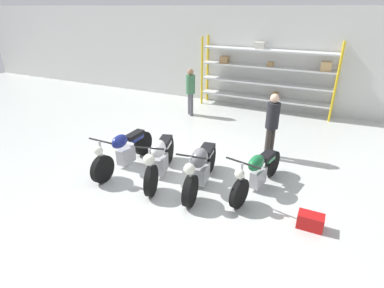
% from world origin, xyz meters
% --- Properties ---
extents(ground_plane, '(30.00, 30.00, 0.00)m').
position_xyz_m(ground_plane, '(0.00, 0.00, 0.00)').
color(ground_plane, silver).
extents(back_wall, '(30.00, 0.08, 3.60)m').
position_xyz_m(back_wall, '(0.00, 6.10, 1.80)').
color(back_wall, silver).
rests_on(back_wall, ground_plane).
extents(shelving_rack, '(4.83, 0.63, 2.56)m').
position_xyz_m(shelving_rack, '(0.40, 5.74, 1.36)').
color(shelving_rack, gold).
rests_on(shelving_rack, ground_plane).
extents(motorcycle_blue, '(0.62, 2.17, 0.99)m').
position_xyz_m(motorcycle_blue, '(-1.55, -0.13, 0.44)').
color(motorcycle_blue, black).
rests_on(motorcycle_blue, ground_plane).
extents(motorcycle_white, '(0.82, 2.07, 1.06)m').
position_xyz_m(motorcycle_white, '(-0.52, -0.17, 0.49)').
color(motorcycle_white, black).
rests_on(motorcycle_white, ground_plane).
extents(motorcycle_grey, '(0.60, 2.04, 1.06)m').
position_xyz_m(motorcycle_grey, '(0.46, -0.13, 0.48)').
color(motorcycle_grey, black).
rests_on(motorcycle_grey, ground_plane).
extents(motorcycle_green, '(0.77, 2.10, 0.96)m').
position_xyz_m(motorcycle_green, '(1.58, 0.26, 0.44)').
color(motorcycle_green, black).
rests_on(motorcycle_green, ground_plane).
extents(person_browsing, '(0.45, 0.45, 1.64)m').
position_xyz_m(person_browsing, '(-1.80, 4.02, 0.97)').
color(person_browsing, '#595960').
rests_on(person_browsing, ground_plane).
extents(person_near_rack, '(0.42, 0.42, 1.68)m').
position_xyz_m(person_near_rack, '(1.47, 1.91, 0.99)').
color(person_near_rack, '#38332D').
rests_on(person_near_rack, ground_plane).
extents(toolbox, '(0.44, 0.26, 0.28)m').
position_xyz_m(toolbox, '(2.75, -0.52, 0.14)').
color(toolbox, red).
rests_on(toolbox, ground_plane).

